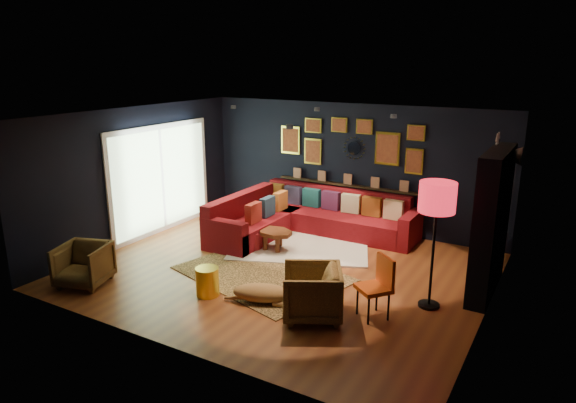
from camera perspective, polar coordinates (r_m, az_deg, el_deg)
The scene contains 20 objects.
floor at distance 8.76m, azimuth -0.64°, elevation -7.67°, with size 6.50×6.50×0.00m, color brown.
room_walls at distance 8.26m, azimuth -0.67°, elevation 2.53°, with size 6.50×6.50×6.50m.
sectional at distance 10.41m, azimuth 1.54°, elevation -1.95°, with size 3.41×2.69×0.86m.
ledge at distance 10.75m, azimuth 6.67°, elevation 1.82°, with size 3.20×0.12×0.04m, color black.
gallery_wall at distance 10.61m, azimuth 6.83°, elevation 6.53°, with size 3.15×0.04×1.02m.
sunburst_mirror at distance 10.59m, azimuth 7.38°, elevation 5.90°, with size 0.47×0.16×0.47m.
fireplace at distance 8.25m, azimuth 21.57°, elevation -2.73°, with size 0.31×1.60×2.20m.
deer_head at distance 8.49m, azimuth 23.11°, elevation 4.79°, with size 0.50×0.28×0.45m.
sliding_door at distance 10.76m, azimuth -13.87°, elevation 2.47°, with size 0.06×2.80×2.20m.
ceiling_spots at distance 8.79m, azimuth 2.02°, elevation 9.71°, with size 3.30×2.50×0.06m.
shag_rug at distance 9.83m, azimuth 1.39°, elevation -4.92°, with size 2.53×1.84×0.03m, color white.
leopard_rug at distance 8.63m, azimuth -2.87°, elevation -8.02°, with size 2.64×1.89×0.02m, color tan.
coffee_table at distance 9.53m, azimuth -1.47°, elevation -3.66°, with size 0.77×0.62×0.35m.
pouf at distance 9.68m, azimuth -4.26°, elevation -4.21°, with size 0.47×0.47×0.31m, color maroon.
armchair_left at distance 8.72m, azimuth -21.81°, elevation -6.35°, with size 0.72×0.67×0.74m, color #A57533.
armchair_right at distance 7.14m, azimuth 2.68°, elevation -9.82°, with size 0.78×0.73×0.80m, color #A57533.
gold_stool at distance 7.91m, azimuth -8.94°, elevation -8.79°, with size 0.35×0.35×0.44m, color yellow.
orange_chair at distance 7.20m, azimuth 10.02°, elevation -8.81°, with size 0.58×0.58×0.88m.
floor_lamp at distance 7.31m, azimuth 16.23°, elevation -0.07°, with size 0.51×0.51×1.85m.
dog at distance 7.62m, azimuth -2.92°, elevation -9.76°, with size 1.18×0.58×0.37m, color #AB744A, non-canonical shape.
Camera 1 is at (4.12, -6.92, 3.47)m, focal length 32.00 mm.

